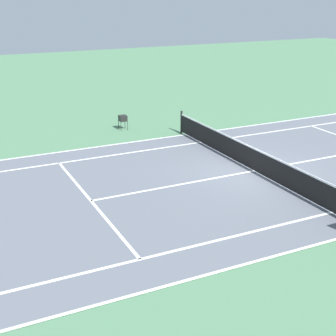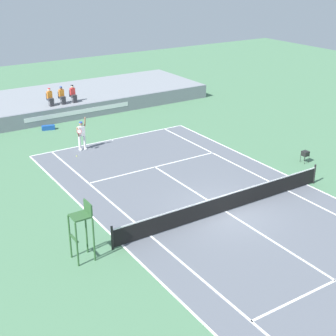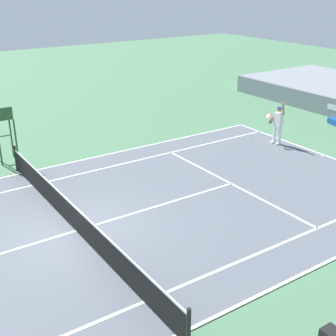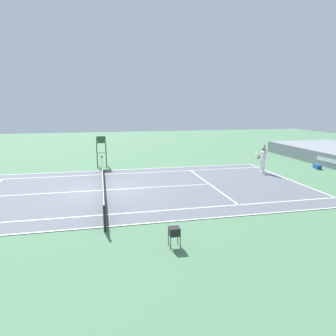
# 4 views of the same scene
# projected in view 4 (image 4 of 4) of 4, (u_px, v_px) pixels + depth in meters

# --- Properties ---
(ground_plane) EXTENTS (80.00, 80.00, 0.00)m
(ground_plane) POSITION_uv_depth(u_px,v_px,m) (103.00, 191.00, 17.39)
(ground_plane) COLOR #4C7A56
(court) EXTENTS (11.08, 23.88, 0.03)m
(court) POSITION_uv_depth(u_px,v_px,m) (103.00, 190.00, 17.39)
(court) COLOR slate
(court) RESTS_ON ground
(net) EXTENTS (11.98, 0.10, 1.07)m
(net) POSITION_uv_depth(u_px,v_px,m) (103.00, 182.00, 17.29)
(net) COLOR black
(net) RESTS_ON ground
(tennis_player) EXTENTS (0.76, 0.62, 2.08)m
(tennis_player) POSITION_uv_depth(u_px,v_px,m) (263.00, 159.00, 21.81)
(tennis_player) COLOR white
(tennis_player) RESTS_ON ground
(tennis_ball) EXTENTS (0.07, 0.07, 0.07)m
(tennis_ball) POSITION_uv_depth(u_px,v_px,m) (246.00, 171.00, 22.55)
(tennis_ball) COLOR #D1E533
(tennis_ball) RESTS_ON ground
(umpire_chair) EXTENTS (0.77, 0.77, 2.44)m
(umpire_chair) POSITION_uv_depth(u_px,v_px,m) (101.00, 147.00, 23.94)
(umpire_chair) COLOR #2D562D
(umpire_chair) RESTS_ON ground
(equipment_bag) EXTENTS (0.95, 0.54, 0.32)m
(equipment_bag) POSITION_uv_depth(u_px,v_px,m) (317.00, 167.00, 23.41)
(equipment_bag) COLOR #194799
(equipment_bag) RESTS_ON ground
(ball_hopper) EXTENTS (0.36, 0.36, 0.70)m
(ball_hopper) POSITION_uv_depth(u_px,v_px,m) (174.00, 231.00, 10.36)
(ball_hopper) COLOR black
(ball_hopper) RESTS_ON ground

